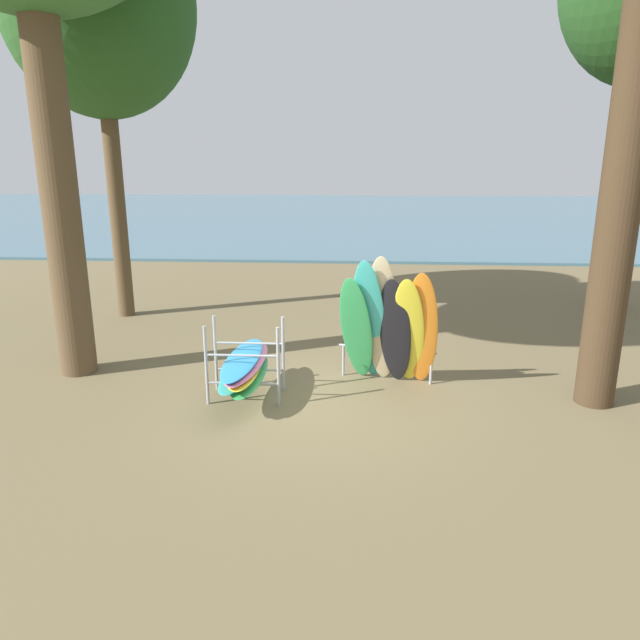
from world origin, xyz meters
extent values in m
plane|color=brown|center=(0.00, 0.00, 0.00)|extent=(80.00, 80.00, 0.00)
cube|color=#477084|center=(0.00, 30.05, 0.05)|extent=(80.00, 36.00, 0.10)
cylinder|color=brown|center=(-4.37, 0.89, 3.58)|extent=(0.61, 0.61, 7.16)
cylinder|color=#42301E|center=(4.22, 0.09, 3.69)|extent=(0.58, 0.58, 7.38)
cylinder|color=brown|center=(-5.00, 4.73, 2.75)|extent=(0.37, 0.37, 5.51)
ellipsoid|color=#285623|center=(-5.00, 4.73, 6.79)|extent=(4.06, 4.06, 4.67)
cylinder|color=#42301E|center=(6.91, 6.13, 3.09)|extent=(0.42, 0.42, 6.19)
ellipsoid|color=#339E56|center=(0.52, 0.62, 0.95)|extent=(0.74, 0.94, 1.89)
ellipsoid|color=#38B2AD|center=(0.73, 0.59, 1.09)|extent=(0.73, 1.05, 2.18)
ellipsoid|color=#C6B289|center=(0.94, 0.56, 1.12)|extent=(0.65, 0.87, 2.24)
ellipsoid|color=black|center=(1.14, 0.53, 0.95)|extent=(0.70, 0.82, 1.89)
ellipsoid|color=yellow|center=(1.35, 0.50, 0.96)|extent=(0.68, 0.90, 1.91)
ellipsoid|color=orange|center=(1.56, 0.47, 1.01)|extent=(0.65, 0.84, 2.01)
cylinder|color=#9EA0A5|center=(0.31, 1.00, 0.28)|extent=(0.04, 0.04, 0.55)
cylinder|color=#9EA0A5|center=(1.78, 0.68, 0.28)|extent=(0.04, 0.04, 0.55)
cylinder|color=#9EA0A5|center=(1.04, 0.84, 0.55)|extent=(1.64, 0.40, 0.04)
cylinder|color=#9EA0A5|center=(-1.74, -0.36, 0.62)|extent=(0.05, 0.05, 1.25)
cylinder|color=#9EA0A5|center=(-0.64, -0.36, 0.62)|extent=(0.05, 0.05, 1.25)
cylinder|color=#9EA0A5|center=(-1.74, 0.24, 0.62)|extent=(0.05, 0.05, 1.25)
cylinder|color=#9EA0A5|center=(-0.64, 0.24, 0.62)|extent=(0.05, 0.05, 1.25)
cylinder|color=#9EA0A5|center=(-1.19, -0.36, 0.35)|extent=(1.10, 0.04, 0.04)
cylinder|color=#9EA0A5|center=(-1.19, -0.36, 0.80)|extent=(1.10, 0.04, 0.04)
cylinder|color=#9EA0A5|center=(-1.19, 0.24, 0.35)|extent=(1.10, 0.04, 0.04)
cylinder|color=#9EA0A5|center=(-1.19, 0.24, 0.80)|extent=(1.10, 0.04, 0.04)
ellipsoid|color=#339E56|center=(-1.14, -0.06, 0.40)|extent=(0.53, 2.11, 0.06)
ellipsoid|color=#38B2AD|center=(-1.24, -0.06, 0.46)|extent=(0.66, 2.13, 0.06)
ellipsoid|color=yellow|center=(-1.21, -0.06, 0.52)|extent=(0.63, 2.13, 0.06)
ellipsoid|color=pink|center=(-1.18, -0.06, 0.58)|extent=(0.59, 2.12, 0.06)
ellipsoid|color=#2D8ED1|center=(-1.24, -0.06, 0.64)|extent=(0.54, 2.11, 0.06)
camera|label=1|loc=(0.52, -8.64, 3.69)|focal=33.05mm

